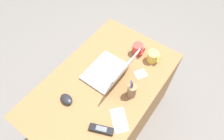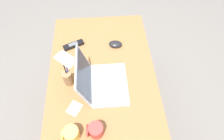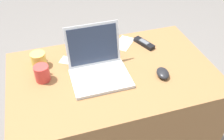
# 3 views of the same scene
# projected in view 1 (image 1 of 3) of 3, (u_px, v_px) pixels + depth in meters

# --- Properties ---
(ground_plane) EXTENTS (6.00, 6.00, 0.00)m
(ground_plane) POSITION_uv_depth(u_px,v_px,m) (105.00, 119.00, 2.03)
(ground_plane) COLOR slate
(desk) EXTENTS (1.16, 0.72, 0.73)m
(desk) POSITION_uv_depth(u_px,v_px,m) (104.00, 104.00, 1.72)
(desk) COLOR olive
(desk) RESTS_ON ground
(laptop) EXTENTS (0.31, 0.30, 0.25)m
(laptop) POSITION_uv_depth(u_px,v_px,m) (110.00, 72.00, 1.41)
(laptop) COLOR silver
(laptop) RESTS_ON desk
(computer_mouse) EXTENTS (0.08, 0.11, 0.04)m
(computer_mouse) POSITION_uv_depth(u_px,v_px,m) (66.00, 99.00, 1.33)
(computer_mouse) COLOR black
(computer_mouse) RESTS_ON desk
(coffee_mug_white) EXTENTS (0.08, 0.09, 0.09)m
(coffee_mug_white) POSITION_uv_depth(u_px,v_px,m) (138.00, 49.00, 1.54)
(coffee_mug_white) COLOR #C63833
(coffee_mug_white) RESTS_ON desk
(coffee_mug_tall) EXTENTS (0.08, 0.10, 0.09)m
(coffee_mug_tall) POSITION_uv_depth(u_px,v_px,m) (153.00, 57.00, 1.50)
(coffee_mug_tall) COLOR #E0BC4C
(coffee_mug_tall) RESTS_ON desk
(cordless_phone) EXTENTS (0.10, 0.16, 0.03)m
(cordless_phone) POSITION_uv_depth(u_px,v_px,m) (101.00, 129.00, 1.22)
(cordless_phone) COLOR black
(cordless_phone) RESTS_ON desk
(pen_holder) EXTENTS (0.06, 0.06, 0.18)m
(pen_holder) POSITION_uv_depth(u_px,v_px,m) (132.00, 91.00, 1.32)
(pen_holder) COLOR olive
(pen_holder) RESTS_ON desk
(paper_note_near_laptop) EXTENTS (0.11, 0.10, 0.00)m
(paper_note_near_laptop) POSITION_uv_depth(u_px,v_px,m) (141.00, 74.00, 1.46)
(paper_note_near_laptop) COLOR white
(paper_note_near_laptop) RESTS_ON desk
(paper_note_left) EXTENTS (0.17, 0.18, 0.00)m
(paper_note_left) POSITION_uv_depth(u_px,v_px,m) (119.00, 120.00, 1.27)
(paper_note_left) COLOR white
(paper_note_left) RESTS_ON desk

